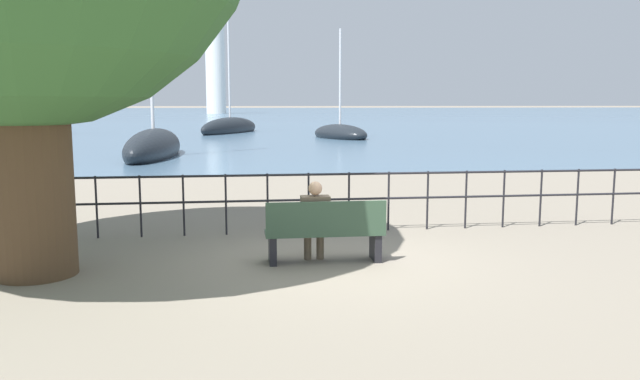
% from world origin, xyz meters
% --- Properties ---
extents(ground_plane, '(1000.00, 1000.00, 0.00)m').
position_xyz_m(ground_plane, '(0.00, 0.00, 0.00)').
color(ground_plane, gray).
extents(harbor_water, '(600.00, 300.00, 0.01)m').
position_xyz_m(harbor_water, '(0.00, 161.24, 0.00)').
color(harbor_water, slate).
rests_on(harbor_water, ground_plane).
extents(park_bench, '(1.68, 0.45, 0.90)m').
position_xyz_m(park_bench, '(0.00, -0.06, 0.43)').
color(park_bench, '#334C38').
rests_on(park_bench, ground_plane).
extents(seated_person_left, '(0.40, 0.35, 1.16)m').
position_xyz_m(seated_person_left, '(-0.13, 0.02, 0.64)').
color(seated_person_left, brown).
rests_on(seated_person_left, ground_plane).
extents(promenade_railing, '(12.86, 0.04, 1.05)m').
position_xyz_m(promenade_railing, '(0.00, 2.04, 0.69)').
color(promenade_railing, black).
rests_on(promenade_railing, ground_plane).
extents(sailboat_0, '(2.32, 7.94, 11.95)m').
position_xyz_m(sailboat_0, '(-4.75, 18.28, 0.39)').
color(sailboat_0, black).
rests_on(sailboat_0, ground_plane).
extents(sailboat_1, '(1.83, 7.56, 9.96)m').
position_xyz_m(sailboat_1, '(-14.64, 38.21, 0.37)').
color(sailboat_1, black).
rests_on(sailboat_1, ground_plane).
extents(sailboat_2, '(5.25, 8.73, 11.51)m').
position_xyz_m(sailboat_2, '(-1.85, 39.57, 0.38)').
color(sailboat_2, black).
rests_on(sailboat_2, ground_plane).
extents(sailboat_3, '(4.03, 6.47, 7.34)m').
position_xyz_m(sailboat_3, '(5.33, 31.53, 0.28)').
color(sailboat_3, black).
rests_on(sailboat_3, ground_plane).
extents(sailboat_4, '(1.87, 6.54, 8.71)m').
position_xyz_m(sailboat_4, '(-16.95, 46.81, 0.38)').
color(sailboat_4, white).
rests_on(sailboat_4, ground_plane).
extents(harbor_lighthouse, '(4.24, 4.24, 26.76)m').
position_xyz_m(harbor_lighthouse, '(-6.04, 131.49, 12.45)').
color(harbor_lighthouse, white).
rests_on(harbor_lighthouse, ground_plane).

